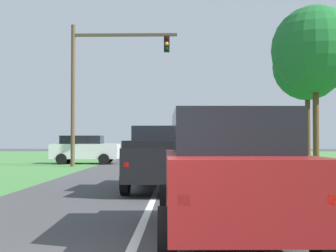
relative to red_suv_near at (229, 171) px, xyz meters
name	(u,v)px	position (x,y,z in m)	size (l,w,h in m)	color
ground_plane	(160,184)	(-1.50, 9.50, -1.07)	(120.00, 120.00, 0.00)	#424244
red_suv_near	(229,171)	(0.00, 0.00, 0.00)	(2.40, 4.98, 2.05)	maroon
pickup_truck_lead	(163,157)	(-1.33, 7.37, -0.05)	(2.28, 5.66, 1.98)	black
traffic_light	(98,75)	(-5.48, 20.13, 4.22)	(6.15, 0.40, 8.21)	brown
keep_moving_sign	(260,142)	(3.53, 18.45, 0.36)	(0.60, 0.09, 2.22)	gray
oak_tree_right	(315,50)	(7.19, 20.79, 5.76)	(5.13, 5.13, 9.41)	#4C351E
crossing_suv_far	(85,149)	(-6.84, 23.27, -0.12)	(4.28, 2.17, 1.80)	silver
extra_tree_1	(307,66)	(8.42, 27.33, 5.75)	(4.95, 4.95, 9.32)	#4C351E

